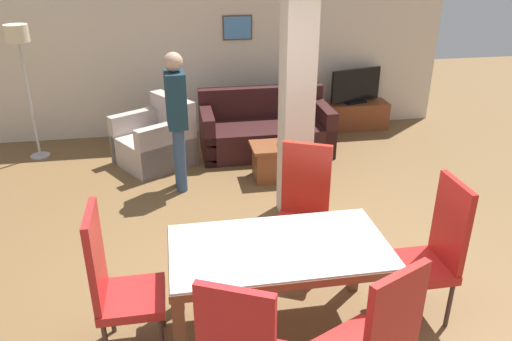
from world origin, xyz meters
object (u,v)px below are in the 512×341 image
(coffee_table, at_px, (280,161))
(tv_screen, at_px, (356,86))
(dining_table, at_px, (279,265))
(floor_lamp, at_px, (19,48))
(dining_chair_head_left, at_px, (116,281))
(armchair, at_px, (156,142))
(tv_stand, at_px, (353,115))
(bottle, at_px, (284,136))
(sofa, at_px, (265,131))
(dining_chair_far_right, at_px, (303,206))
(dining_chair_head_right, at_px, (434,248))
(standing_person, at_px, (177,113))

(coffee_table, relative_size, tv_screen, 0.85)
(dining_table, xyz_separation_m, floor_lamp, (-2.58, 3.96, 0.91))
(dining_chair_head_left, relative_size, coffee_table, 1.60)
(armchair, relative_size, tv_stand, 1.08)
(dining_chair_head_left, distance_m, bottle, 3.30)
(dining_chair_head_left, height_order, armchair, dining_chair_head_left)
(dining_chair_head_left, bearing_deg, dining_table, 90.00)
(dining_chair_head_left, xyz_separation_m, sofa, (1.76, 3.65, -0.32))
(bottle, bearing_deg, floor_lamp, 159.54)
(tv_stand, xyz_separation_m, floor_lamp, (-4.76, -0.39, 1.30))
(sofa, distance_m, tv_stand, 1.74)
(dining_chair_head_left, xyz_separation_m, floor_lamp, (-1.41, 3.96, 0.91))
(sofa, distance_m, floor_lamp, 3.41)
(coffee_table, relative_size, tv_stand, 0.68)
(dining_table, distance_m, dining_chair_far_right, 0.92)
(tv_screen, bearing_deg, dining_table, 47.81)
(dining_table, bearing_deg, floor_lamp, 123.04)
(armchair, bearing_deg, dining_chair_head_right, -179.41)
(dining_chair_head_right, height_order, tv_screen, dining_chair_head_right)
(dining_chair_head_right, height_order, bottle, dining_chair_head_right)
(armchair, relative_size, standing_person, 0.70)
(dining_table, relative_size, armchair, 1.36)
(tv_screen, height_order, floor_lamp, floor_lamp)
(tv_screen, bearing_deg, floor_lamp, -10.85)
(dining_chair_far_right, height_order, standing_person, standing_person)
(coffee_table, bearing_deg, armchair, 154.31)
(bottle, bearing_deg, tv_stand, 46.42)
(sofa, height_order, floor_lamp, floor_lamp)
(dining_chair_head_right, bearing_deg, dining_chair_far_right, 44.64)
(dining_chair_far_right, bearing_deg, dining_chair_head_left, 53.70)
(coffee_table, distance_m, bottle, 0.32)
(dining_chair_head_right, bearing_deg, floor_lamp, 43.78)
(dining_chair_head_right, bearing_deg, dining_chair_head_left, 90.00)
(dining_chair_head_left, height_order, floor_lamp, floor_lamp)
(dining_chair_far_right, bearing_deg, bottle, -71.97)
(dining_chair_head_left, relative_size, tv_screen, 1.36)
(tv_stand, bearing_deg, dining_table, -116.62)
(bottle, bearing_deg, dining_chair_head_left, -123.49)
(dining_table, distance_m, sofa, 3.71)
(tv_screen, xyz_separation_m, floor_lamp, (-4.76, -0.39, 0.83))
(bottle, xyz_separation_m, standing_person, (-1.30, -0.13, 0.41))
(armchair, height_order, bottle, armchair)
(armchair, xyz_separation_m, bottle, (1.59, -0.69, 0.24))
(sofa, bearing_deg, dining_chair_head_left, 64.32)
(dining_chair_head_right, xyz_separation_m, bottle, (-0.56, 2.75, -0.06))
(floor_lamp, bearing_deg, dining_chair_head_right, -46.22)
(dining_chair_head_left, bearing_deg, tv_screen, 142.47)
(dining_chair_far_right, height_order, dining_chair_head_right, same)
(coffee_table, distance_m, tv_screen, 2.32)
(standing_person, bearing_deg, dining_chair_far_right, 26.64)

